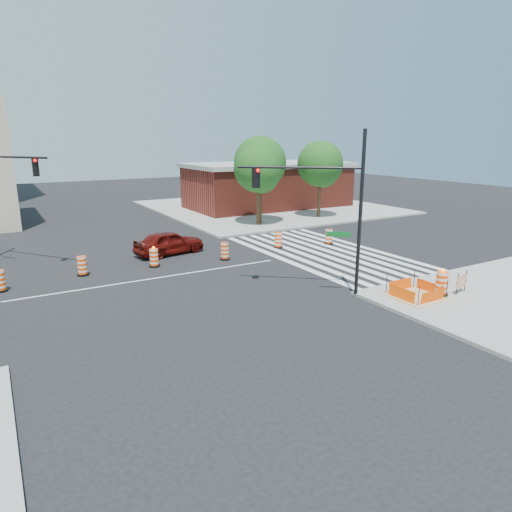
% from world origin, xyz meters
% --- Properties ---
extents(ground, '(120.00, 120.00, 0.00)m').
position_xyz_m(ground, '(0.00, 0.00, 0.00)').
color(ground, black).
rests_on(ground, ground).
extents(sidewalk_ne, '(22.00, 22.00, 0.15)m').
position_xyz_m(sidewalk_ne, '(18.00, 18.00, 0.07)').
color(sidewalk_ne, gray).
rests_on(sidewalk_ne, ground).
extents(crosswalk_east, '(6.75, 13.50, 0.01)m').
position_xyz_m(crosswalk_east, '(10.95, 0.00, 0.01)').
color(crosswalk_east, silver).
rests_on(crosswalk_east, ground).
extents(lane_centerline, '(14.00, 0.12, 0.01)m').
position_xyz_m(lane_centerline, '(0.00, 0.00, 0.01)').
color(lane_centerline, silver).
rests_on(lane_centerline, ground).
extents(excavation_pit, '(2.20, 2.20, 0.90)m').
position_xyz_m(excavation_pit, '(9.00, -9.00, 0.22)').
color(excavation_pit, tan).
rests_on(excavation_pit, ground).
extents(brick_storefront, '(16.50, 8.50, 4.60)m').
position_xyz_m(brick_storefront, '(18.00, 18.00, 2.32)').
color(brick_storefront, maroon).
rests_on(brick_storefront, ground).
extents(red_coupe, '(4.60, 2.51, 1.49)m').
position_xyz_m(red_coupe, '(2.41, 4.49, 0.74)').
color(red_coupe, '#520A07').
rests_on(red_coupe, ground).
extents(signal_pole_se, '(4.31, 3.57, 7.23)m').
position_xyz_m(signal_pole_se, '(5.86, -6.34, 4.45)').
color(signal_pole_se, black).
rests_on(signal_pole_se, ground).
extents(pit_drum, '(0.64, 0.64, 1.27)m').
position_xyz_m(pit_drum, '(10.08, -9.47, 0.67)').
color(pit_drum, black).
rests_on(pit_drum, ground).
extents(barricade, '(0.86, 0.18, 1.01)m').
position_xyz_m(barricade, '(11.17, -9.68, 0.71)').
color(barricade, '#FF4505').
rests_on(barricade, ground).
extents(tree_north_c, '(3.92, 3.92, 6.67)m').
position_xyz_m(tree_north_c, '(11.91, 9.68, 4.48)').
color(tree_north_c, '#382314').
rests_on(tree_north_c, ground).
extents(tree_north_d, '(4.24, 4.24, 7.20)m').
position_xyz_m(tree_north_d, '(12.32, 10.11, 4.84)').
color(tree_north_d, '#382314').
rests_on(tree_north_d, ground).
extents(tree_north_e, '(4.01, 4.01, 6.82)m').
position_xyz_m(tree_north_e, '(18.53, 10.24, 4.58)').
color(tree_north_e, '#382314').
rests_on(tree_north_e, ground).
extents(median_drum_1, '(0.60, 0.60, 1.02)m').
position_xyz_m(median_drum_1, '(-6.93, 1.64, 0.48)').
color(median_drum_1, black).
rests_on(median_drum_1, ground).
extents(median_drum_2, '(0.60, 0.60, 1.02)m').
position_xyz_m(median_drum_2, '(-3.11, 2.41, 0.48)').
color(median_drum_2, black).
rests_on(median_drum_2, ground).
extents(median_drum_3, '(0.60, 0.60, 1.18)m').
position_xyz_m(median_drum_3, '(0.66, 2.13, 0.49)').
color(median_drum_3, black).
rests_on(median_drum_3, ground).
extents(median_drum_4, '(0.60, 0.60, 1.02)m').
position_xyz_m(median_drum_4, '(4.77, 1.53, 0.48)').
color(median_drum_4, black).
rests_on(median_drum_4, ground).
extents(median_drum_5, '(0.60, 0.60, 1.02)m').
position_xyz_m(median_drum_5, '(9.16, 2.46, 0.48)').
color(median_drum_5, black).
rests_on(median_drum_5, ground).
extents(median_drum_6, '(0.60, 0.60, 1.02)m').
position_xyz_m(median_drum_6, '(12.73, 1.65, 0.48)').
color(median_drum_6, black).
rests_on(median_drum_6, ground).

